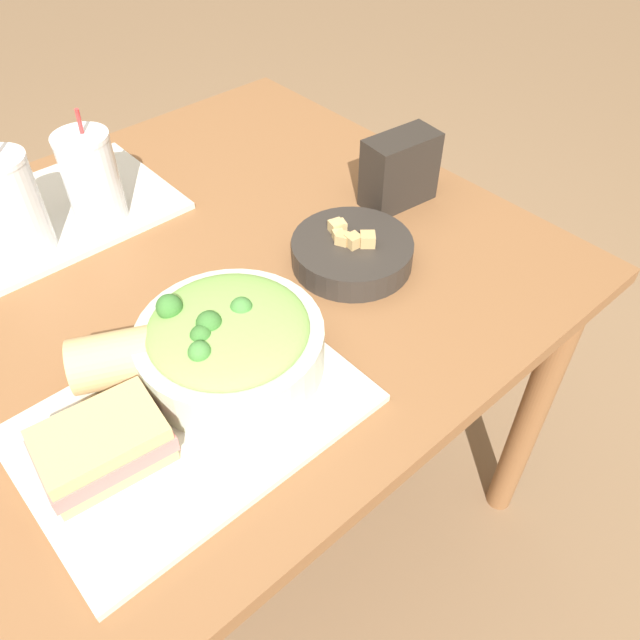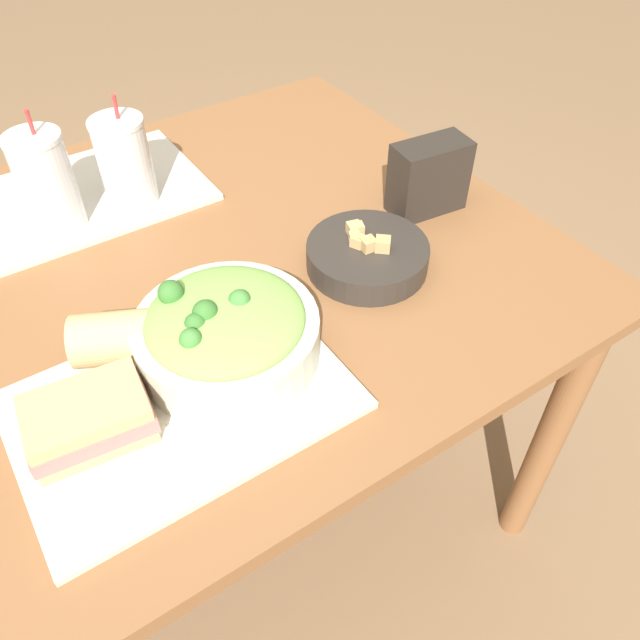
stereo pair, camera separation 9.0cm
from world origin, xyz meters
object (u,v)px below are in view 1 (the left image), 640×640
soup_bowl (352,251)px  drink_cup_red (92,180)px  sandwich_near (103,445)px  salad_bowl (230,340)px  baguette_near (132,356)px  drink_cup_dark (13,208)px  chip_bag (400,170)px

soup_bowl → drink_cup_red: bearing=123.3°
soup_bowl → sandwich_near: bearing=-170.2°
soup_bowl → drink_cup_red: 0.47m
salad_bowl → drink_cup_red: size_ratio=1.26×
soup_bowl → salad_bowl: bearing=-168.5°
baguette_near → drink_cup_dark: 0.38m
salad_bowl → chip_bag: bearing=15.7°
baguette_near → drink_cup_red: size_ratio=0.84×
soup_bowl → baguette_near: (-0.40, 0.01, 0.03)m
salad_bowl → soup_bowl: size_ratio=1.27×
baguette_near → drink_cup_red: bearing=4.8°
soup_bowl → chip_bag: size_ratio=1.41×
drink_cup_red → salad_bowl: bearing=-94.3°
drink_cup_dark → soup_bowl: bearing=-44.6°
salad_bowl → drink_cup_dark: 0.46m
salad_bowl → baguette_near: size_ratio=1.51×
salad_bowl → soup_bowl: salad_bowl is taller
soup_bowl → drink_cup_dark: size_ratio=0.94×
sandwich_near → salad_bowl: bearing=14.1°
soup_bowl → baguette_near: baguette_near is taller
drink_cup_dark → chip_bag: drink_cup_dark is taller
salad_bowl → baguette_near: 0.13m
baguette_near → soup_bowl: bearing=-65.8°
baguette_near → chip_bag: (0.60, 0.06, 0.02)m
drink_cup_red → chip_bag: bearing=-34.8°
soup_bowl → chip_bag: chip_bag is taller
drink_cup_dark → chip_bag: size_ratio=1.50×
salad_bowl → baguette_near: (-0.11, 0.07, -0.01)m
baguette_near → chip_bag: chip_bag is taller
sandwich_near → drink_cup_red: bearing=69.5°
baguette_near → drink_cup_dark: drink_cup_dark is taller
salad_bowl → drink_cup_red: bearing=85.7°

